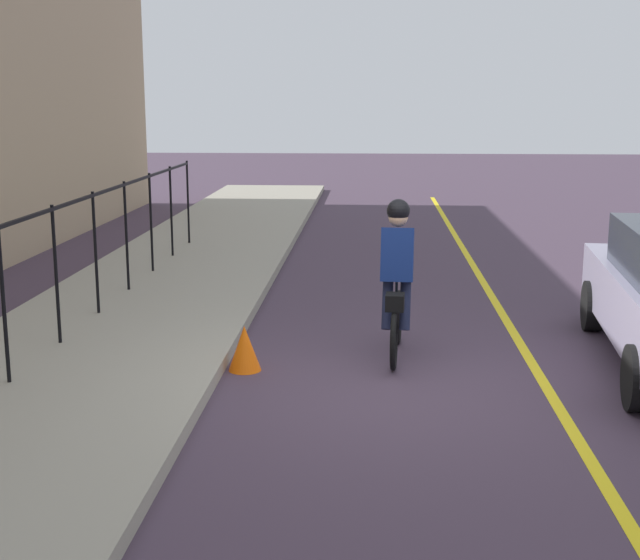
% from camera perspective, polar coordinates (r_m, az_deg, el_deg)
% --- Properties ---
extents(ground_plane, '(80.00, 80.00, 0.00)m').
position_cam_1_polar(ground_plane, '(9.01, 4.66, -7.13)').
color(ground_plane, '#433444').
extents(lane_line_centre, '(36.00, 0.12, 0.01)m').
position_cam_1_polar(lane_line_centre, '(9.19, 14.76, -7.10)').
color(lane_line_centre, yellow).
rests_on(lane_line_centre, ground).
extents(sidewalk, '(40.00, 3.20, 0.15)m').
position_cam_1_polar(sidewalk, '(9.53, -16.35, -6.05)').
color(sidewalk, gray).
rests_on(sidewalk, ground).
extents(iron_fence, '(14.46, 0.04, 1.60)m').
position_cam_1_polar(iron_fence, '(10.31, -16.97, 2.17)').
color(iron_fence, black).
rests_on(iron_fence, sidewalk).
extents(cyclist_lead, '(1.71, 0.38, 1.83)m').
position_cam_1_polar(cyclist_lead, '(9.85, 5.05, -0.02)').
color(cyclist_lead, black).
rests_on(cyclist_lead, ground).
extents(traffic_cone_near, '(0.36, 0.36, 0.50)m').
position_cam_1_polar(traffic_cone_near, '(9.56, -4.95, -4.45)').
color(traffic_cone_near, '#FE620A').
rests_on(traffic_cone_near, ground).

